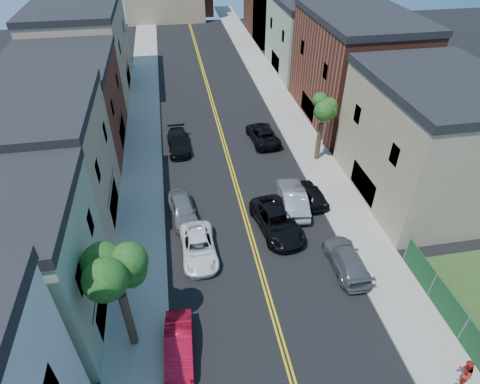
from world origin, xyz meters
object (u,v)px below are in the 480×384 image
white_pickup (199,247)px  grey_car_right (347,260)px  red_sedan (179,345)px  black_suv_lane (277,221)px  dark_car_right_far (263,134)px  black_car_right (311,194)px  silver_car_right (293,198)px  black_car_left (178,142)px  pedestrian_right (464,373)px  grey_car_left (183,210)px

white_pickup → grey_car_right: size_ratio=1.01×
red_sedan → black_suv_lane: bearing=51.7°
white_pickup → dark_car_right_far: (7.60, 14.23, 0.05)m
white_pickup → dark_car_right_far: 16.13m
grey_car_right → black_car_right: grey_car_right is taller
grey_car_right → black_car_right: size_ratio=1.23×
black_car_right → silver_car_right: bearing=10.4°
black_car_left → dark_car_right_far: dark_car_right_far is taller
red_sedan → dark_car_right_far: dark_car_right_far is taller
black_suv_lane → pedestrian_right: size_ratio=3.16×
red_sedan → black_car_left: bearing=90.0°
grey_car_left → black_suv_lane: black_suv_lane is taller
black_car_left → pedestrian_right: (12.47, -25.29, 0.33)m
red_sedan → black_suv_lane: 11.31m
grey_car_right → dark_car_right_far: bearing=-83.6°
grey_car_right → pedestrian_right: 8.74m
red_sedan → grey_car_right: grey_car_right is taller
dark_car_right_far → black_suv_lane: (-1.83, -12.74, 0.06)m
silver_car_right → red_sedan: bearing=55.3°
black_car_right → pedestrian_right: (2.60, -15.49, 0.37)m
red_sedan → dark_car_right_far: (9.30, 21.23, 0.05)m
red_sedan → silver_car_right: size_ratio=0.80×
grey_car_left → grey_car_right: bearing=-41.1°
grey_car_left → black_car_left: (0.20, 10.09, -0.06)m
silver_car_right → dark_car_right_far: size_ratio=0.99×
white_pickup → grey_car_left: (-0.78, 4.04, 0.09)m
white_pickup → dark_car_right_far: dark_car_right_far is taller
white_pickup → pedestrian_right: 16.31m
grey_car_left → silver_car_right: (8.38, -0.23, 0.08)m
grey_car_right → silver_car_right: bearing=-74.9°
black_car_right → pedestrian_right: size_ratio=2.20×
black_car_right → black_suv_lane: bearing=32.3°
grey_car_right → pedestrian_right: bearing=108.0°
grey_car_left → black_car_left: 10.09m
red_sedan → black_car_right: bearing=48.9°
grey_car_right → black_suv_lane: black_suv_lane is taller
grey_car_left → dark_car_right_far: size_ratio=0.86×
dark_car_right_far → black_car_left: bearing=-3.8°
red_sedan → white_pickup: size_ratio=0.85×
grey_car_left → black_car_left: size_ratio=0.92×
grey_car_right → dark_car_right_far: 17.14m
white_pickup → grey_car_right: bearing=-17.9°
red_sedan → grey_car_left: size_ratio=0.91×
white_pickup → dark_car_right_far: bearing=60.9°
black_suv_lane → pedestrian_right: pedestrian_right is taller
red_sedan → black_suv_lane: black_suv_lane is taller
white_pickup → grey_car_left: grey_car_left is taller
black_suv_lane → grey_car_right: bearing=-58.7°
red_sedan → black_suv_lane: (7.47, 8.49, 0.10)m
red_sedan → silver_car_right: silver_car_right is taller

